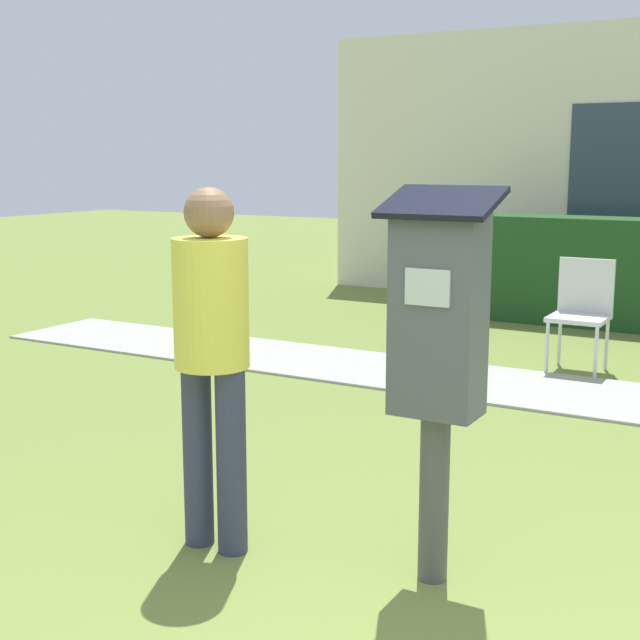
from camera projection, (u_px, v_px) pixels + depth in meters
parking_meter at (438, 335)px, 3.47m from camera, size 0.44×0.31×1.59m
person_standing at (212, 342)px, 3.78m from camera, size 0.32×0.32×1.58m
outdoor_chair_left at (582, 306)px, 7.13m from camera, size 0.44×0.44×0.90m
hedge_row at (575, 271)px, 9.16m from camera, size 2.91×0.60×1.10m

